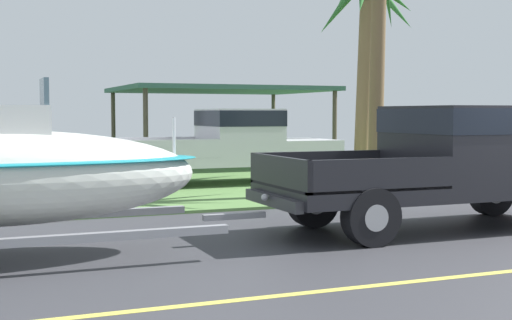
% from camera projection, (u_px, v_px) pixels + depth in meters
% --- Properties ---
extents(ground, '(36.00, 22.00, 0.11)m').
position_uv_depth(ground, '(291.00, 183.00, 18.17)').
color(ground, '#38383D').
extents(pickup_truck_towing, '(5.57, 2.04, 1.90)m').
position_uv_depth(pickup_truck_towing, '(453.00, 161.00, 11.01)').
color(pickup_truck_towing, black).
rests_on(pickup_truck_towing, ground).
extents(parked_pickup_background, '(5.88, 2.08, 1.90)m').
position_uv_depth(parked_pickup_background, '(238.00, 143.00, 17.58)').
color(parked_pickup_background, silver).
rests_on(parked_pickup_background, ground).
extents(carport_awning, '(6.49, 5.31, 2.63)m').
position_uv_depth(carport_awning, '(219.00, 91.00, 23.07)').
color(carport_awning, '#4C4238').
rests_on(carport_awning, ground).
extents(palm_tree_near_right, '(3.01, 2.88, 5.88)m').
position_uv_depth(palm_tree_near_right, '(366.00, 23.00, 19.29)').
color(palm_tree_near_right, brown).
rests_on(palm_tree_near_right, ground).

